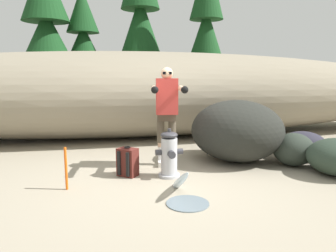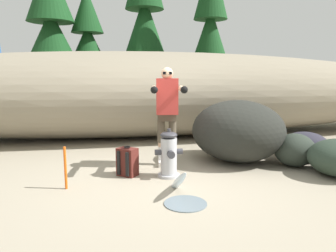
{
  "view_description": "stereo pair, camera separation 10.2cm",
  "coord_description": "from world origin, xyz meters",
  "px_view_note": "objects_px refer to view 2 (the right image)",
  "views": [
    {
      "loc": [
        -1.01,
        -4.68,
        1.57
      ],
      "look_at": [
        0.03,
        0.34,
        0.75
      ],
      "focal_mm": 34.27,
      "sensor_mm": 36.0,
      "label": 1
    },
    {
      "loc": [
        -0.91,
        -4.7,
        1.57
      ],
      "look_at": [
        0.03,
        0.34,
        0.75
      ],
      "focal_mm": 34.27,
      "sensor_mm": 36.0,
      "label": 2
    }
  ],
  "objects_px": {
    "fire_hydrant": "(169,155)",
    "utility_worker": "(167,105)",
    "boulder_small": "(305,146)",
    "spare_backpack": "(128,162)",
    "boulder_outlier": "(295,150)",
    "boulder_mid": "(238,131)",
    "survey_stake": "(65,168)"
  },
  "relations": [
    {
      "from": "fire_hydrant",
      "to": "survey_stake",
      "type": "distance_m",
      "value": 1.53
    },
    {
      "from": "spare_backpack",
      "to": "boulder_mid",
      "type": "relative_size",
      "value": 0.28
    },
    {
      "from": "fire_hydrant",
      "to": "boulder_small",
      "type": "height_order",
      "value": "fire_hydrant"
    },
    {
      "from": "fire_hydrant",
      "to": "boulder_outlier",
      "type": "distance_m",
      "value": 2.25
    },
    {
      "from": "boulder_mid",
      "to": "survey_stake",
      "type": "xyz_separation_m",
      "value": [
        -2.92,
        -0.96,
        -0.26
      ]
    },
    {
      "from": "spare_backpack",
      "to": "boulder_outlier",
      "type": "distance_m",
      "value": 2.87
    },
    {
      "from": "boulder_mid",
      "to": "boulder_small",
      "type": "relative_size",
      "value": 1.93
    },
    {
      "from": "boulder_small",
      "to": "boulder_outlier",
      "type": "relative_size",
      "value": 1.24
    },
    {
      "from": "boulder_outlier",
      "to": "survey_stake",
      "type": "xyz_separation_m",
      "value": [
        -3.75,
        -0.45,
        0.01
      ]
    },
    {
      "from": "boulder_mid",
      "to": "utility_worker",
      "type": "bearing_deg",
      "value": -174.41
    },
    {
      "from": "spare_backpack",
      "to": "boulder_small",
      "type": "bearing_deg",
      "value": -43.47
    },
    {
      "from": "survey_stake",
      "to": "fire_hydrant",
      "type": "bearing_deg",
      "value": 10.52
    },
    {
      "from": "utility_worker",
      "to": "survey_stake",
      "type": "bearing_deg",
      "value": -54.69
    },
    {
      "from": "boulder_outlier",
      "to": "survey_stake",
      "type": "height_order",
      "value": "survey_stake"
    },
    {
      "from": "spare_backpack",
      "to": "boulder_outlier",
      "type": "height_order",
      "value": "boulder_outlier"
    },
    {
      "from": "boulder_small",
      "to": "boulder_outlier",
      "type": "distance_m",
      "value": 0.6
    },
    {
      "from": "fire_hydrant",
      "to": "boulder_small",
      "type": "xyz_separation_m",
      "value": [
        2.7,
        0.55,
        -0.09
      ]
    },
    {
      "from": "boulder_mid",
      "to": "spare_backpack",
      "type": "bearing_deg",
      "value": -166.05
    },
    {
      "from": "fire_hydrant",
      "to": "spare_backpack",
      "type": "height_order",
      "value": "fire_hydrant"
    },
    {
      "from": "fire_hydrant",
      "to": "utility_worker",
      "type": "distance_m",
      "value": 0.91
    },
    {
      "from": "fire_hydrant",
      "to": "boulder_small",
      "type": "relative_size",
      "value": 0.87
    },
    {
      "from": "fire_hydrant",
      "to": "utility_worker",
      "type": "relative_size",
      "value": 0.45
    },
    {
      "from": "spare_backpack",
      "to": "survey_stake",
      "type": "relative_size",
      "value": 0.78
    },
    {
      "from": "utility_worker",
      "to": "survey_stake",
      "type": "distance_m",
      "value": 1.94
    },
    {
      "from": "boulder_mid",
      "to": "boulder_small",
      "type": "distance_m",
      "value": 1.33
    },
    {
      "from": "fire_hydrant",
      "to": "spare_backpack",
      "type": "relative_size",
      "value": 1.61
    },
    {
      "from": "boulder_small",
      "to": "fire_hydrant",
      "type": "bearing_deg",
      "value": -168.42
    },
    {
      "from": "boulder_outlier",
      "to": "boulder_mid",
      "type": "bearing_deg",
      "value": 148.58
    },
    {
      "from": "utility_worker",
      "to": "spare_backpack",
      "type": "relative_size",
      "value": 3.6
    },
    {
      "from": "fire_hydrant",
      "to": "boulder_outlier",
      "type": "height_order",
      "value": "fire_hydrant"
    },
    {
      "from": "utility_worker",
      "to": "boulder_outlier",
      "type": "height_order",
      "value": "utility_worker"
    },
    {
      "from": "boulder_small",
      "to": "survey_stake",
      "type": "xyz_separation_m",
      "value": [
        -4.21,
        -0.83,
        0.04
      ]
    }
  ]
}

